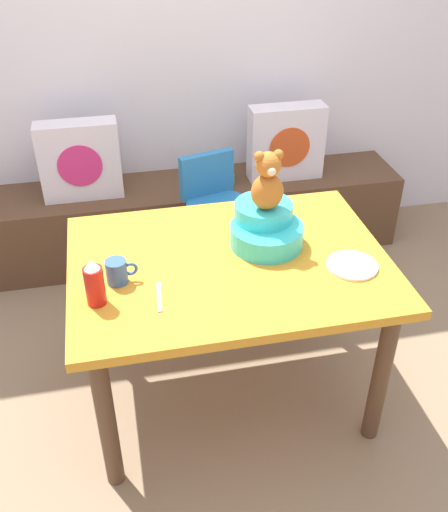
# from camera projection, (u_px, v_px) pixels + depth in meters

# --- Properties ---
(ground_plane) EXTENTS (8.00, 8.00, 0.00)m
(ground_plane) POSITION_uv_depth(u_px,v_px,m) (228.00, 389.00, 2.74)
(ground_plane) COLOR #8C7256
(back_wall) EXTENTS (4.40, 0.10, 2.60)m
(back_wall) POSITION_uv_depth(u_px,v_px,m) (172.00, 25.00, 3.20)
(back_wall) COLOR silver
(back_wall) RESTS_ON ground_plane
(window_bench) EXTENTS (2.60, 0.44, 0.46)m
(window_bench) POSITION_uv_depth(u_px,v_px,m) (187.00, 218.00, 3.59)
(window_bench) COLOR brown
(window_bench) RESTS_ON ground_plane
(pillow_floral_left) EXTENTS (0.44, 0.15, 0.44)m
(pillow_floral_left) POSITION_uv_depth(u_px,v_px,m) (80.00, 161.00, 3.22)
(pillow_floral_left) COLOR silver
(pillow_floral_left) RESTS_ON window_bench
(pillow_floral_right) EXTENTS (0.44, 0.15, 0.44)m
(pillow_floral_right) POSITION_uv_depth(u_px,v_px,m) (286.00, 143.00, 3.42)
(pillow_floral_right) COLOR silver
(pillow_floral_right) RESTS_ON window_bench
(book_stack) EXTENTS (0.20, 0.14, 0.07)m
(book_stack) POSITION_uv_depth(u_px,v_px,m) (216.00, 176.00, 3.47)
(book_stack) COLOR #598351
(book_stack) RESTS_ON window_bench
(dining_table) EXTENTS (1.26, 0.92, 0.74)m
(dining_table) POSITION_uv_depth(u_px,v_px,m) (229.00, 280.00, 2.38)
(dining_table) COLOR orange
(dining_table) RESTS_ON ground_plane
(highchair) EXTENTS (0.40, 0.51, 0.79)m
(highchair) POSITION_uv_depth(u_px,v_px,m) (217.00, 209.00, 3.09)
(highchair) COLOR #2672B2
(highchair) RESTS_ON ground_plane
(infant_seat_teal) EXTENTS (0.30, 0.33, 0.16)m
(infant_seat_teal) POSITION_uv_depth(u_px,v_px,m) (266.00, 227.00, 2.39)
(infant_seat_teal) COLOR #33C7C9
(infant_seat_teal) RESTS_ON dining_table
(teddy_bear) EXTENTS (0.13, 0.12, 0.25)m
(teddy_bear) POSITION_uv_depth(u_px,v_px,m) (268.00, 182.00, 2.27)
(teddy_bear) COLOR #B56624
(teddy_bear) RESTS_ON infant_seat_teal
(ketchup_bottle) EXTENTS (0.07, 0.07, 0.18)m
(ketchup_bottle) POSITION_uv_depth(u_px,v_px,m) (94.00, 283.00, 2.05)
(ketchup_bottle) COLOR red
(ketchup_bottle) RESTS_ON dining_table
(coffee_mug) EXTENTS (0.12, 0.08, 0.09)m
(coffee_mug) POSITION_uv_depth(u_px,v_px,m) (117.00, 272.00, 2.17)
(coffee_mug) COLOR #335999
(coffee_mug) RESTS_ON dining_table
(dinner_plate_near) EXTENTS (0.20, 0.20, 0.01)m
(dinner_plate_near) POSITION_uv_depth(u_px,v_px,m) (352.00, 265.00, 2.28)
(dinner_plate_near) COLOR white
(dinner_plate_near) RESTS_ON dining_table
(table_fork) EXTENTS (0.03, 0.17, 0.01)m
(table_fork) POSITION_uv_depth(u_px,v_px,m) (159.00, 297.00, 2.12)
(table_fork) COLOR silver
(table_fork) RESTS_ON dining_table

